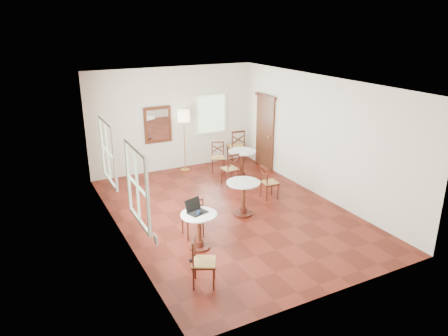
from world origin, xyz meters
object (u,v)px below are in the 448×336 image
(cafe_table_mid, at_px, (243,194))
(mouse, at_px, (200,209))
(chair_back_b, at_px, (218,157))
(laptop, at_px, (195,209))
(cafe_table_near, at_px, (199,227))
(water_glass, at_px, (191,208))
(navy_mug, at_px, (199,213))
(chair_near_b, at_px, (203,262))
(chair_mid_a, at_px, (230,169))
(chair_mid_b, at_px, (269,182))
(chair_near_a, at_px, (193,217))
(cafe_table_back, at_px, (242,161))
(power_adapter, at_px, (192,260))
(floor_lamp, at_px, (184,120))
(chair_back_a, at_px, (236,146))

(cafe_table_mid, bearing_deg, mouse, -151.07)
(chair_back_b, xyz_separation_m, laptop, (-2.34, -3.70, 0.37))
(cafe_table_near, height_order, water_glass, water_glass)
(cafe_table_near, distance_m, water_glass, 0.39)
(chair_back_b, distance_m, navy_mug, 4.50)
(chair_near_b, relative_size, chair_mid_a, 0.99)
(chair_mid_b, bearing_deg, chair_near_a, 115.18)
(chair_near_a, bearing_deg, cafe_table_mid, -160.47)
(cafe_table_back, xyz_separation_m, power_adapter, (-2.98, -3.36, -0.48))
(chair_near_b, bearing_deg, cafe_table_back, -8.76)
(navy_mug, bearing_deg, floor_lamp, 70.96)
(cafe_table_back, bearing_deg, chair_near_b, -127.00)
(chair_near_b, height_order, chair_mid_b, chair_near_b)
(floor_lamp, bearing_deg, navy_mug, -109.04)
(cafe_table_back, xyz_separation_m, floor_lamp, (-1.17, 1.33, 1.03))
(chair_near_a, height_order, chair_back_b, same)
(chair_mid_a, bearing_deg, chair_back_b, -102.72)
(chair_near_a, relative_size, chair_mid_a, 0.99)
(cafe_table_mid, distance_m, navy_mug, 1.83)
(cafe_table_back, height_order, chair_mid_a, chair_mid_a)
(cafe_table_mid, xyz_separation_m, chair_near_b, (-1.96, -2.05, -0.06))
(chair_near_a, relative_size, power_adapter, 8.51)
(floor_lamp, bearing_deg, chair_back_b, -32.03)
(chair_mid_a, xyz_separation_m, navy_mug, (-2.17, -2.76, 0.34))
(chair_back_b, distance_m, mouse, 4.30)
(cafe_table_mid, distance_m, chair_near_b, 2.84)
(chair_back_a, xyz_separation_m, water_glass, (-3.26, -4.10, 0.27))
(chair_mid_a, relative_size, power_adapter, 8.57)
(navy_mug, xyz_separation_m, power_adapter, (-0.30, -0.34, -0.76))
(cafe_table_mid, height_order, cafe_table_back, cafe_table_back)
(floor_lamp, bearing_deg, chair_mid_a, -67.26)
(cafe_table_mid, distance_m, chair_back_a, 3.78)
(mouse, relative_size, power_adapter, 0.90)
(chair_near_a, bearing_deg, power_adapter, 68.37)
(chair_back_b, bearing_deg, chair_mid_a, -74.83)
(cafe_table_back, distance_m, navy_mug, 4.04)
(cafe_table_mid, bearing_deg, laptop, -151.75)
(navy_mug, relative_size, power_adapter, 0.97)
(cafe_table_mid, height_order, water_glass, water_glass)
(cafe_table_mid, height_order, chair_near_a, chair_near_a)
(chair_near_a, distance_m, power_adapter, 1.06)
(cafe_table_near, xyz_separation_m, water_glass, (-0.07, 0.21, 0.33))
(floor_lamp, relative_size, power_adapter, 17.35)
(floor_lamp, xyz_separation_m, navy_mug, (-1.50, -4.35, -0.74))
(cafe_table_mid, height_order, chair_near_b, chair_near_b)
(chair_near_a, relative_size, mouse, 9.41)
(chair_near_b, bearing_deg, water_glass, 12.42)
(chair_back_a, relative_size, chair_back_b, 1.18)
(chair_mid_a, relative_size, laptop, 2.06)
(chair_mid_b, height_order, water_glass, chair_mid_b)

